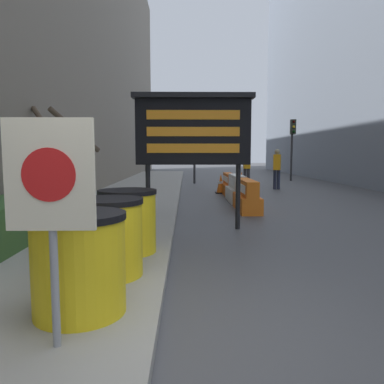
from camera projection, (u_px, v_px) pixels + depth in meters
The scene contains 17 objects.
ground_plane at pixel (157, 344), 3.12m from camera, with size 120.00×120.00×0.00m, color #474749.
hedge_strip at pixel (3, 223), 5.96m from camera, with size 0.90×4.78×0.70m.
bare_tree at pixel (64, 162), 8.53m from camera, with size 1.59×1.03×2.55m.
barrel_drum_foreground at pixel (79, 263), 3.38m from camera, with size 0.86×0.86×0.92m.
barrel_drum_middle at pixel (107, 237), 4.44m from camera, with size 0.86×0.86×0.92m.
barrel_drum_back at pixel (128, 221), 5.50m from camera, with size 0.86×0.86×0.92m.
warning_sign at pixel (50, 191), 2.70m from camera, with size 0.65×0.08×1.70m.
message_board at pixel (193, 131), 7.64m from camera, with size 2.46×0.36×2.79m.
jersey_barrier_orange_near at pixel (247, 197), 10.33m from camera, with size 0.55×1.88×0.86m.
jersey_barrier_white at pixel (237, 190), 12.44m from camera, with size 0.58×1.80×0.88m.
jersey_barrier_orange_far at pixel (229, 185), 14.52m from camera, with size 0.51×2.03×0.81m.
traffic_cone_near at pixel (221, 184), 14.90m from camera, with size 0.43×0.43×0.77m.
traffic_cone_mid at pixel (241, 180), 17.19m from camera, with size 0.43×0.43×0.76m.
traffic_light_near_curb at pixel (194, 130), 19.43m from camera, with size 0.28×0.45×3.87m.
traffic_light_far_side at pixel (292, 136), 21.45m from camera, with size 0.28×0.45×3.51m.
pedestrian_worker at pixel (277, 166), 16.49m from camera, with size 0.42×0.53×1.78m.
pedestrian_passerby at pixel (247, 164), 17.70m from camera, with size 0.31×0.48×1.80m.
Camera 1 is at (0.25, -2.98, 1.58)m, focal length 35.00 mm.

